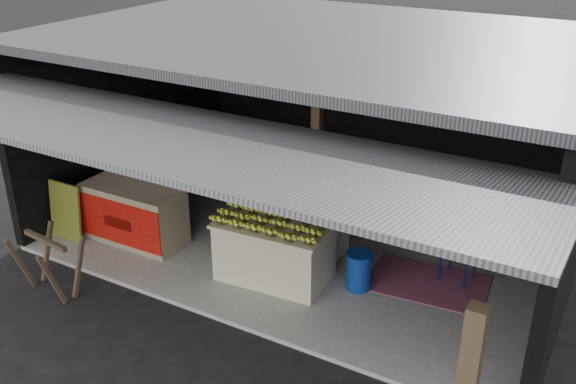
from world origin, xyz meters
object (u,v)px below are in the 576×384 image
Objects in this scene: white_crate at (312,220)px; banana_table at (275,250)px; water_barrel at (359,272)px; plastic_chair at (463,242)px; neighbor_stall at (134,210)px; sawhorse at (48,259)px.

banana_table is at bearing -96.27° from white_crate.
water_barrel is 1.42m from plastic_chair.
water_barrel is (3.35, 0.42, -0.23)m from neighbor_stall.
sawhorse is at bearing -133.60° from white_crate.
white_crate is 1.23× the size of sawhorse.
sawhorse is (-2.32, -1.66, 0.04)m from banana_table.
sawhorse is 0.91× the size of plastic_chair.
plastic_chair is at bearing 39.17° from sawhorse.
white_crate is 1.13m from water_barrel.
white_crate is 2.57m from neighbor_stall.
sawhorse is at bearing -148.57° from banana_table.
water_barrel is (0.96, -0.54, -0.26)m from white_crate.
sawhorse is at bearing -140.23° from plastic_chair.
banana_table is 1.54× the size of white_crate.
neighbor_stall is 1.91× the size of sawhorse.
plastic_chair is (2.12, 1.20, 0.12)m from banana_table.
plastic_chair is at bearing 40.70° from water_barrel.
neighbor_stall is (-2.39, -0.96, -0.03)m from white_crate.
white_crate is 2.08× the size of water_barrel.
neighbor_stall is 1.74× the size of plastic_chair.
white_crate reaches higher than sawhorse.
neighbor_stall is (-2.29, -0.12, 0.06)m from banana_table.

